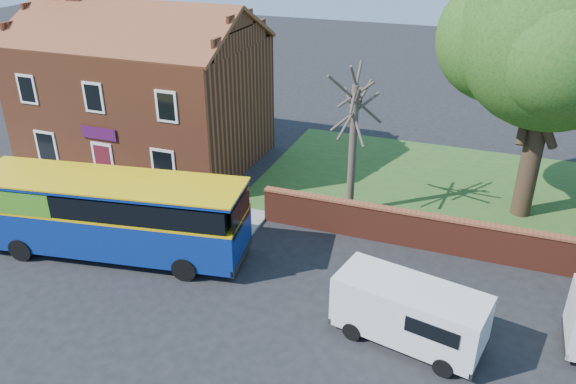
% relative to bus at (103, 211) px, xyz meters
% --- Properties ---
extents(ground, '(120.00, 120.00, 0.00)m').
position_rel_bus_xyz_m(ground, '(2.97, -2.23, -1.85)').
color(ground, black).
rests_on(ground, ground).
extents(pavement, '(18.00, 3.50, 0.12)m').
position_rel_bus_xyz_m(pavement, '(-4.03, 3.52, -1.79)').
color(pavement, gray).
rests_on(pavement, ground).
extents(kerb, '(18.00, 0.15, 0.14)m').
position_rel_bus_xyz_m(kerb, '(-4.03, 1.77, -1.78)').
color(kerb, slate).
rests_on(kerb, ground).
extents(grass_strip, '(26.00, 12.00, 0.04)m').
position_rel_bus_xyz_m(grass_strip, '(15.97, 10.77, -1.83)').
color(grass_strip, '#426B28').
rests_on(grass_strip, ground).
extents(shop_building, '(12.30, 8.13, 10.50)m').
position_rel_bus_xyz_m(shop_building, '(-4.05, 9.26, 1.56)').
color(shop_building, brown).
rests_on(shop_building, ground).
extents(boundary_wall, '(22.00, 0.38, 1.60)m').
position_rel_bus_xyz_m(boundary_wall, '(15.97, 4.77, -1.04)').
color(boundary_wall, maroon).
rests_on(boundary_wall, ground).
extents(bus, '(11.03, 4.38, 3.27)m').
position_rel_bus_xyz_m(bus, '(0.00, 0.00, 0.00)').
color(bus, navy).
rests_on(bus, ground).
extents(van_near, '(5.01, 2.82, 2.07)m').
position_rel_bus_xyz_m(van_near, '(12.34, -1.09, -0.70)').
color(van_near, silver).
rests_on(van_near, ground).
extents(large_tree, '(9.87, 7.81, 12.04)m').
position_rel_bus_xyz_m(large_tree, '(15.84, 9.59, 6.03)').
color(large_tree, black).
rests_on(large_tree, ground).
extents(bare_tree, '(2.46, 2.94, 6.57)m').
position_rel_bus_xyz_m(bare_tree, '(8.32, 6.78, 1.52)').
color(bare_tree, '#4C4238').
rests_on(bare_tree, ground).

